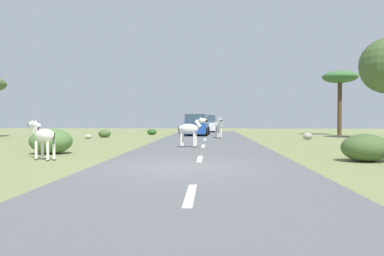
% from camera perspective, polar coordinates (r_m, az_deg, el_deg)
% --- Properties ---
extents(ground_plane, '(90.00, 90.00, 0.00)m').
position_cam_1_polar(ground_plane, '(10.71, -1.60, -6.07)').
color(ground_plane, olive).
extents(road, '(6.00, 64.00, 0.05)m').
position_cam_1_polar(road, '(10.68, 0.90, -5.96)').
color(road, '#56595B').
rests_on(road, ground_plane).
extents(lane_markings, '(0.16, 56.00, 0.01)m').
position_cam_1_polar(lane_markings, '(9.69, 0.70, -6.55)').
color(lane_markings, silver).
rests_on(lane_markings, road).
extents(zebra_0, '(0.57, 1.51, 1.44)m').
position_cam_1_polar(zebra_0, '(26.38, 4.07, 0.32)').
color(zebra_0, silver).
rests_on(zebra_0, road).
extents(zebra_1, '(1.48, 0.70, 1.44)m').
position_cam_1_polar(zebra_1, '(17.82, -0.29, -0.18)').
color(zebra_1, silver).
rests_on(zebra_1, road).
extents(zebra_2, '(1.32, 0.92, 1.37)m').
position_cam_1_polar(zebra_2, '(13.62, -21.57, -1.13)').
color(zebra_2, silver).
rests_on(zebra_2, ground_plane).
extents(car_0, '(2.20, 4.43, 1.74)m').
position_cam_1_polar(car_0, '(30.85, 0.67, 0.36)').
color(car_0, '#1E479E').
rests_on(car_0, road).
extents(car_1, '(2.19, 4.42, 1.74)m').
position_cam_1_polar(car_1, '(39.35, 2.39, 0.58)').
color(car_1, silver).
rests_on(car_1, road).
extents(tree_5, '(2.95, 2.95, 5.51)m').
position_cam_1_polar(tree_5, '(34.80, 21.48, 6.94)').
color(tree_5, '#4C3823').
rests_on(tree_5, ground_plane).
extents(bush_0, '(1.69, 1.52, 1.01)m').
position_cam_1_polar(bush_0, '(16.01, -20.56, -1.88)').
color(bush_0, '#4C7038').
rests_on(bush_0, ground_plane).
extents(bush_1, '(0.86, 0.77, 0.52)m').
position_cam_1_polar(bush_1, '(33.36, -6.08, -0.58)').
color(bush_1, '#2D5628').
rests_on(bush_1, ground_plane).
extents(bush_2, '(0.96, 0.87, 0.58)m').
position_cam_1_polar(bush_2, '(29.21, -13.09, -0.82)').
color(bush_2, '#425B2D').
rests_on(bush_2, ground_plane).
extents(bush_3, '(1.51, 1.36, 0.91)m').
position_cam_1_polar(bush_3, '(13.50, 24.72, -2.72)').
color(bush_3, '#425B2D').
rests_on(bush_3, ground_plane).
extents(rock_0, '(0.52, 0.43, 0.30)m').
position_cam_1_polar(rock_0, '(27.43, -15.44, -1.27)').
color(rock_0, '#A89E8C').
rests_on(rock_0, ground_plane).
extents(rock_1, '(0.66, 0.49, 0.45)m').
position_cam_1_polar(rock_1, '(26.83, 17.10, -1.18)').
color(rock_1, gray).
rests_on(rock_1, ground_plane).
extents(rock_3, '(0.74, 0.52, 0.51)m').
position_cam_1_polar(rock_3, '(15.51, 25.27, -2.95)').
color(rock_3, '#A89E8C').
rests_on(rock_3, ground_plane).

